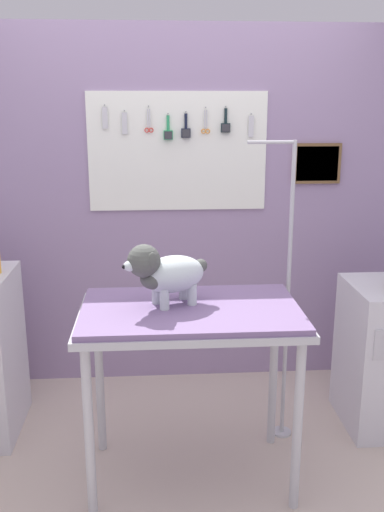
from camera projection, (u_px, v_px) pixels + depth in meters
The scene contains 5 objects.
ground at pixel (185, 497), 2.78m from camera, with size 4.40×4.00×0.04m, color #C2B0A2.
rear_wall_panel at pixel (174, 210), 3.71m from camera, with size 4.00×0.11×2.30m.
grooming_table at pixel (191, 326), 2.70m from camera, with size 1.05×0.65×0.91m.
grooming_arm at pixel (286, 306), 3.08m from camera, with size 0.30×0.11×1.65m.
dog at pixel (165, 272), 2.66m from camera, with size 0.41×0.30×0.31m.
Camera 1 is at (-0.13, -2.37, 1.84)m, focal length 40.18 mm.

